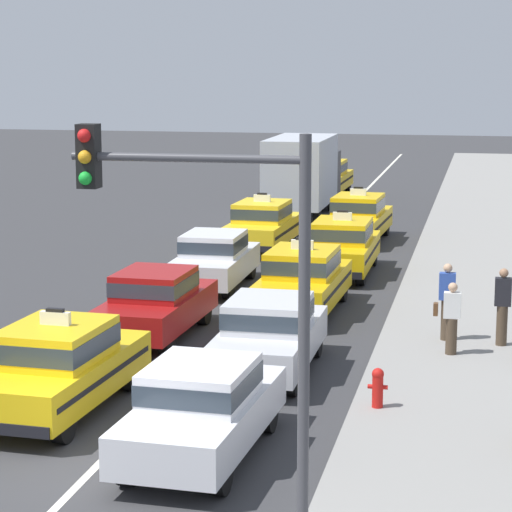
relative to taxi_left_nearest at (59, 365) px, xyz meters
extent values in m
plane|color=#353538|center=(1.58, -2.95, -0.88)|extent=(160.00, 160.00, 0.00)
cube|color=silver|center=(1.58, 17.05, -0.87)|extent=(0.14, 80.00, 0.01)
cube|color=gray|center=(7.18, 12.05, -0.80)|extent=(4.00, 90.00, 0.15)
cylinder|color=black|center=(-0.66, 1.62, -0.56)|extent=(0.27, 0.65, 0.64)
cylinder|color=black|center=(0.82, 1.54, -0.56)|extent=(0.27, 0.65, 0.64)
cylinder|color=black|center=(0.66, -1.52, -0.56)|extent=(0.27, 0.65, 0.64)
cube|color=yellow|center=(0.00, 0.05, -0.21)|extent=(2.03, 4.59, 0.70)
cube|color=black|center=(0.00, 0.05, -0.16)|extent=(2.03, 4.23, 0.10)
cube|color=yellow|center=(-0.01, -0.10, 0.46)|extent=(1.71, 2.18, 0.64)
cube|color=#2D3842|center=(-0.01, -0.10, 0.46)|extent=(1.73, 2.20, 0.35)
cube|color=white|center=(-0.01, -0.10, 0.90)|extent=(0.57, 0.15, 0.24)
cube|color=black|center=(-0.01, -0.10, 1.05)|extent=(0.33, 0.13, 0.06)
cube|color=black|center=(0.12, 2.26, -0.46)|extent=(1.71, 0.23, 0.20)
cube|color=black|center=(-0.11, -2.16, -0.46)|extent=(1.71, 0.23, 0.20)
cylinder|color=black|center=(-0.61, 7.06, -0.56)|extent=(0.26, 0.65, 0.64)
cylinder|color=black|center=(0.83, 7.01, -0.56)|extent=(0.26, 0.65, 0.64)
cylinder|color=black|center=(-0.69, 4.22, -0.56)|extent=(0.26, 0.65, 0.64)
cylinder|color=black|center=(0.75, 4.18, -0.56)|extent=(0.26, 0.65, 0.64)
cube|color=maroon|center=(0.07, 5.62, -0.23)|extent=(1.88, 4.35, 0.66)
cube|color=maroon|center=(0.07, 5.52, 0.40)|extent=(1.61, 1.94, 0.60)
cube|color=#2D3842|center=(0.07, 5.52, 0.40)|extent=(1.63, 1.96, 0.33)
cylinder|color=black|center=(-0.71, 12.69, -0.56)|extent=(0.25, 0.64, 0.64)
cylinder|color=black|center=(0.73, 12.71, -0.56)|extent=(0.25, 0.64, 0.64)
cylinder|color=black|center=(-0.69, 9.85, -0.56)|extent=(0.25, 0.64, 0.64)
cylinder|color=black|center=(0.76, 9.87, -0.56)|extent=(0.25, 0.64, 0.64)
cube|color=silver|center=(0.02, 11.28, -0.23)|extent=(1.80, 4.32, 0.66)
cube|color=silver|center=(0.02, 11.18, 0.40)|extent=(1.58, 1.92, 0.60)
cube|color=#2D3842|center=(0.02, 11.18, 0.40)|extent=(1.60, 1.94, 0.33)
cylinder|color=black|center=(-0.59, 19.21, -0.56)|extent=(0.26, 0.65, 0.64)
cylinder|color=black|center=(0.89, 19.15, -0.56)|extent=(0.26, 0.65, 0.64)
cylinder|color=black|center=(-0.71, 16.15, -0.56)|extent=(0.26, 0.65, 0.64)
cylinder|color=black|center=(0.77, 16.10, -0.56)|extent=(0.26, 0.65, 0.64)
cube|color=yellow|center=(0.09, 17.65, -0.21)|extent=(1.97, 4.57, 0.70)
cube|color=black|center=(0.09, 17.65, -0.16)|extent=(1.98, 4.21, 0.10)
cube|color=yellow|center=(0.08, 17.50, 0.46)|extent=(1.68, 2.16, 0.64)
cube|color=#2D3842|center=(0.08, 17.50, 0.46)|extent=(1.70, 2.18, 0.35)
cube|color=white|center=(0.08, 17.50, 0.90)|extent=(0.56, 0.14, 0.24)
cube|color=black|center=(0.08, 17.50, 1.05)|extent=(0.32, 0.12, 0.06)
cube|color=black|center=(0.17, 19.86, -0.46)|extent=(1.71, 0.21, 0.20)
cube|color=black|center=(0.01, 15.44, -0.46)|extent=(1.71, 0.21, 0.20)
cylinder|color=black|center=(-0.94, 27.80, -0.56)|extent=(0.24, 0.64, 0.64)
cylinder|color=black|center=(0.96, 27.80, -0.56)|extent=(0.24, 0.64, 0.64)
cylinder|color=black|center=(-0.94, 23.90, -0.56)|extent=(0.24, 0.64, 0.64)
cylinder|color=black|center=(0.96, 23.90, -0.56)|extent=(0.24, 0.64, 0.64)
cube|color=black|center=(0.01, 28.78, 0.49)|extent=(2.10, 2.20, 2.10)
cube|color=#2D3842|center=(0.01, 29.85, 0.79)|extent=(1.93, 0.06, 0.76)
cube|color=#B2B7C1|center=(0.01, 25.52, 1.04)|extent=(2.30, 5.20, 2.70)
cylinder|color=black|center=(-0.73, 34.89, -0.56)|extent=(0.25, 0.65, 0.64)
cylinder|color=black|center=(0.75, 34.85, -0.56)|extent=(0.25, 0.65, 0.64)
cylinder|color=black|center=(-0.80, 31.83, -0.56)|extent=(0.25, 0.65, 0.64)
cylinder|color=black|center=(0.68, 31.80, -0.56)|extent=(0.25, 0.65, 0.64)
cube|color=yellow|center=(-0.02, 33.34, -0.21)|extent=(1.90, 4.54, 0.70)
cube|color=black|center=(-0.02, 33.34, -0.16)|extent=(1.92, 4.18, 0.10)
cube|color=yellow|center=(-0.03, 33.19, 0.46)|extent=(1.65, 2.14, 0.64)
cube|color=#2D3842|center=(-0.03, 33.19, 0.46)|extent=(1.67, 2.16, 0.35)
cube|color=white|center=(-0.03, 33.19, 0.90)|extent=(0.56, 0.13, 0.24)
cube|color=black|center=(-0.03, 33.19, 1.05)|extent=(0.32, 0.12, 0.06)
cube|color=black|center=(0.03, 35.55, -0.46)|extent=(1.71, 0.18, 0.20)
cube|color=black|center=(-0.07, 31.13, -0.46)|extent=(1.71, 0.18, 0.20)
cylinder|color=black|center=(2.46, -0.20, -0.56)|extent=(0.27, 0.65, 0.64)
cylinder|color=black|center=(3.90, -0.26, -0.56)|extent=(0.27, 0.65, 0.64)
cylinder|color=black|center=(2.33, -3.03, -0.56)|extent=(0.27, 0.65, 0.64)
cylinder|color=black|center=(3.77, -3.10, -0.56)|extent=(0.27, 0.65, 0.64)
cube|color=silver|center=(3.11, -1.65, -0.23)|extent=(1.96, 4.38, 0.66)
cube|color=silver|center=(3.11, -1.75, 0.40)|extent=(1.65, 1.97, 0.60)
cube|color=#2D3842|center=(3.11, -1.75, 0.40)|extent=(1.67, 1.99, 0.33)
cylinder|color=black|center=(2.50, 4.69, -0.56)|extent=(0.24, 0.64, 0.64)
cylinder|color=black|center=(3.94, 4.69, -0.56)|extent=(0.24, 0.64, 0.64)
cylinder|color=black|center=(2.49, 1.86, -0.56)|extent=(0.24, 0.64, 0.64)
cylinder|color=black|center=(3.93, 1.85, -0.56)|extent=(0.24, 0.64, 0.64)
cube|color=silver|center=(3.22, 3.27, -0.23)|extent=(1.77, 4.31, 0.66)
cube|color=silver|center=(3.22, 3.17, 0.40)|extent=(1.57, 1.90, 0.60)
cube|color=#2D3842|center=(3.22, 3.17, 0.40)|extent=(1.59, 1.92, 0.33)
cylinder|color=black|center=(2.29, 10.30, -0.56)|extent=(0.26, 0.65, 0.64)
cylinder|color=black|center=(3.77, 10.26, -0.56)|extent=(0.26, 0.65, 0.64)
cylinder|color=black|center=(2.20, 7.24, -0.56)|extent=(0.26, 0.65, 0.64)
cylinder|color=black|center=(3.67, 7.20, -0.56)|extent=(0.26, 0.65, 0.64)
cube|color=yellow|center=(2.98, 8.75, -0.21)|extent=(1.93, 4.55, 0.70)
cube|color=black|center=(2.98, 8.75, -0.16)|extent=(1.94, 4.19, 0.10)
cube|color=yellow|center=(2.98, 8.60, 0.46)|extent=(1.66, 2.15, 0.64)
cube|color=#2D3842|center=(2.98, 8.60, 0.46)|extent=(1.68, 2.17, 0.35)
cube|color=white|center=(2.98, 8.60, 0.90)|extent=(0.56, 0.14, 0.24)
cube|color=black|center=(2.98, 8.60, 1.05)|extent=(0.32, 0.12, 0.06)
cube|color=black|center=(3.05, 10.96, -0.46)|extent=(1.71, 0.19, 0.20)
cube|color=black|center=(2.92, 6.54, -0.46)|extent=(1.71, 0.19, 0.20)
cylinder|color=black|center=(2.56, 15.49, -0.56)|extent=(0.24, 0.64, 0.64)
cylinder|color=black|center=(4.03, 15.48, -0.56)|extent=(0.24, 0.64, 0.64)
cylinder|color=black|center=(2.55, 12.43, -0.56)|extent=(0.24, 0.64, 0.64)
cylinder|color=black|center=(4.02, 12.42, -0.56)|extent=(0.24, 0.64, 0.64)
cube|color=yellow|center=(3.29, 13.96, -0.21)|extent=(1.81, 4.51, 0.70)
cube|color=black|center=(3.29, 13.96, -0.16)|extent=(1.83, 4.15, 0.10)
cube|color=yellow|center=(3.29, 13.81, 0.46)|extent=(1.61, 2.10, 0.64)
cube|color=#2D3842|center=(3.29, 13.81, 0.46)|extent=(1.63, 2.12, 0.35)
cube|color=white|center=(3.29, 13.81, 0.90)|extent=(0.56, 0.12, 0.24)
cube|color=black|center=(3.29, 13.81, 1.05)|extent=(0.32, 0.11, 0.06)
cube|color=black|center=(3.30, 16.17, -0.46)|extent=(1.71, 0.15, 0.20)
cube|color=black|center=(3.28, 11.75, -0.46)|extent=(1.71, 0.15, 0.20)
cylinder|color=black|center=(2.37, 21.64, -0.56)|extent=(0.27, 0.65, 0.64)
cylinder|color=black|center=(3.85, 21.57, -0.56)|extent=(0.27, 0.65, 0.64)
cylinder|color=black|center=(2.22, 18.59, -0.56)|extent=(0.27, 0.65, 0.64)
cylinder|color=black|center=(3.70, 18.51, -0.56)|extent=(0.27, 0.65, 0.64)
cube|color=yellow|center=(3.03, 20.08, -0.21)|extent=(2.02, 4.58, 0.70)
cube|color=black|center=(3.03, 20.08, -0.16)|extent=(2.02, 4.22, 0.10)
cube|color=yellow|center=(3.03, 19.93, 0.46)|extent=(1.70, 2.18, 0.64)
cube|color=#2D3842|center=(3.03, 19.93, 0.46)|extent=(1.72, 2.20, 0.35)
cube|color=white|center=(3.03, 19.93, 0.90)|extent=(0.57, 0.15, 0.24)
cube|color=black|center=(3.03, 19.93, 1.05)|extent=(0.33, 0.13, 0.06)
cube|color=black|center=(3.14, 22.28, -0.46)|extent=(1.71, 0.22, 0.20)
cube|color=black|center=(2.93, 17.87, -0.46)|extent=(1.71, 0.22, 0.20)
cylinder|color=#473828|center=(6.83, 4.98, -0.33)|extent=(0.24, 0.24, 0.79)
cube|color=silver|center=(6.83, 4.98, 0.34)|extent=(0.36, 0.22, 0.55)
sphere|color=tan|center=(6.83, 4.98, 0.73)|extent=(0.20, 0.20, 0.20)
cylinder|color=#473828|center=(6.67, 6.18, -0.27)|extent=(0.24, 0.24, 0.92)
cube|color=#2D4CA5|center=(6.67, 6.18, 0.49)|extent=(0.36, 0.22, 0.61)
sphere|color=tan|center=(6.67, 6.18, 0.91)|extent=(0.20, 0.20, 0.20)
cube|color=brown|center=(6.43, 6.18, -0.04)|extent=(0.10, 0.20, 0.28)
cylinder|color=#473828|center=(7.88, 5.96, -0.28)|extent=(0.24, 0.24, 0.89)
cube|color=black|center=(7.88, 5.96, 0.47)|extent=(0.36, 0.22, 0.62)
sphere|color=#9E7051|center=(7.88, 5.96, 0.89)|extent=(0.20, 0.20, 0.20)
cylinder|color=red|center=(5.66, 1.03, -0.43)|extent=(0.20, 0.20, 0.60)
sphere|color=red|center=(5.66, 1.03, -0.11)|extent=(0.22, 0.22, 0.22)
cylinder|color=red|center=(5.53, 1.03, -0.35)|extent=(0.10, 0.08, 0.08)
cylinder|color=red|center=(5.79, 1.03, -0.35)|extent=(0.10, 0.08, 0.08)
cylinder|color=#47474C|center=(5.43, -5.65, 1.87)|extent=(0.14, 0.14, 5.50)
cylinder|color=#47474C|center=(4.03, -5.65, 4.32)|extent=(2.80, 0.10, 0.10)
cube|color=black|center=(2.83, -5.65, 4.32)|extent=(0.24, 0.24, 0.76)
sphere|color=red|center=(2.83, -5.78, 4.57)|extent=(0.16, 0.16, 0.16)
sphere|color=orange|center=(2.83, -5.78, 4.32)|extent=(0.16, 0.16, 0.16)
sphere|color=green|center=(2.83, -5.78, 4.07)|extent=(0.16, 0.16, 0.16)
camera|label=1|loc=(7.47, -17.77, 5.43)|focal=76.08mm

